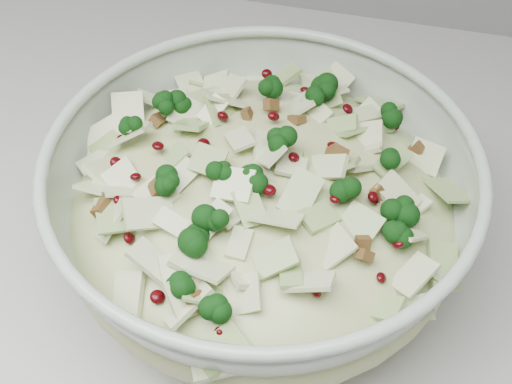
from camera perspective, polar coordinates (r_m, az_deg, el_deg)
mixing_bowl at (r=0.53m, az=0.48°, el=-1.62°), size 0.32×0.32×0.12m
salad at (r=0.51m, az=0.49°, el=-0.15°), size 0.34×0.34×0.13m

